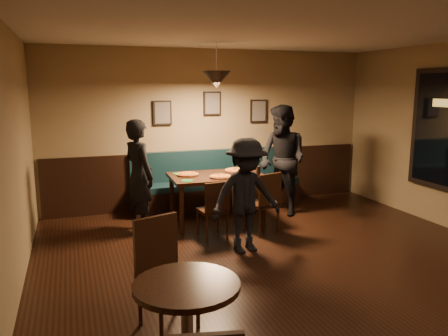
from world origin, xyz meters
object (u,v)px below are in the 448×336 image
object	(u,v)px
booth_bench	(217,181)
cafe_table	(187,335)
chair_near_left	(212,209)
cafe_chair_far	(168,275)
chair_near_right	(262,202)
diner_front	(246,196)
diner_left	(139,176)
tabasco_bottle	(252,170)
diner_right	(282,160)
soda_glass	(258,171)
dining_table	(217,199)

from	to	relation	value
booth_bench	cafe_table	world-z (taller)	booth_bench
chair_near_left	cafe_chair_far	bearing A→B (deg)	-123.87
chair_near_right	diner_front	world-z (taller)	diner_front
cafe_table	diner_left	bearing A→B (deg)	86.49
chair_near_right	cafe_table	world-z (taller)	chair_near_right
tabasco_bottle	diner_right	bearing A→B (deg)	19.06
tabasco_bottle	diner_left	bearing A→B (deg)	175.90
booth_bench	chair_near_left	distance (m)	1.59
cafe_chair_far	chair_near_left	bearing A→B (deg)	-136.16
chair_near_left	cafe_table	size ratio (longest dim) A/B	1.06
chair_near_left	diner_front	distance (m)	0.78
chair_near_right	diner_left	size ratio (longest dim) A/B	0.55
diner_right	chair_near_left	bearing A→B (deg)	-81.90
diner_front	soda_glass	xyz separation A→B (m)	(0.62, 1.04, 0.10)
diner_front	diner_right	bearing A→B (deg)	43.34
tabasco_bottle	chair_near_left	bearing A→B (deg)	-146.54
booth_bench	diner_left	bearing A→B (deg)	-151.68
soda_glass	cafe_chair_far	distance (m)	3.25
booth_bench	diner_left	xyz separation A→B (m)	(-1.49, -0.80, 0.34)
booth_bench	diner_front	bearing A→B (deg)	-98.36
diner_front	cafe_chair_far	xyz separation A→B (m)	(-1.36, -1.52, -0.26)
dining_table	diner_left	xyz separation A→B (m)	(-1.20, 0.03, 0.45)
diner_right	cafe_table	xyz separation A→B (m)	(-2.64, -3.80, -0.53)
chair_near_right	soda_glass	world-z (taller)	soda_glass
cafe_chair_far	soda_glass	bearing A→B (deg)	-146.96
diner_left	soda_glass	bearing A→B (deg)	-121.33
tabasco_bottle	cafe_table	xyz separation A→B (m)	(-1.99, -3.57, -0.44)
chair_near_left	soda_glass	bearing A→B (deg)	16.26
dining_table	diner_left	size ratio (longest dim) A/B	0.87
dining_table	chair_near_right	world-z (taller)	chair_near_right
chair_near_left	cafe_table	distance (m)	3.23
dining_table	soda_glass	world-z (taller)	soda_glass
chair_near_right	diner_right	bearing A→B (deg)	30.75
tabasco_bottle	cafe_table	bearing A→B (deg)	-119.10
chair_near_left	diner_front	xyz separation A→B (m)	(0.25, -0.67, 0.33)
diner_right	tabasco_bottle	distance (m)	0.69
diner_left	cafe_table	xyz separation A→B (m)	(-0.23, -3.70, -0.44)
chair_near_left	cafe_chair_far	xyz separation A→B (m)	(-1.11, -2.18, 0.07)
chair_near_right	diner_left	world-z (taller)	diner_left
chair_near_right	booth_bench	bearing A→B (deg)	80.71
booth_bench	diner_front	distance (m)	2.18
diner_front	tabasco_bottle	xyz separation A→B (m)	(0.59, 1.22, 0.09)
dining_table	tabasco_bottle	distance (m)	0.72
dining_table	soda_glass	xyz separation A→B (m)	(0.59, -0.27, 0.46)
booth_bench	cafe_chair_far	bearing A→B (deg)	-114.53
booth_bench	chair_near_left	world-z (taller)	booth_bench
diner_front	diner_left	bearing A→B (deg)	125.10
soda_glass	chair_near_left	bearing A→B (deg)	-156.85
diner_right	tabasco_bottle	size ratio (longest dim) A/B	14.50
dining_table	cafe_table	xyz separation A→B (m)	(-1.43, -3.66, 0.01)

